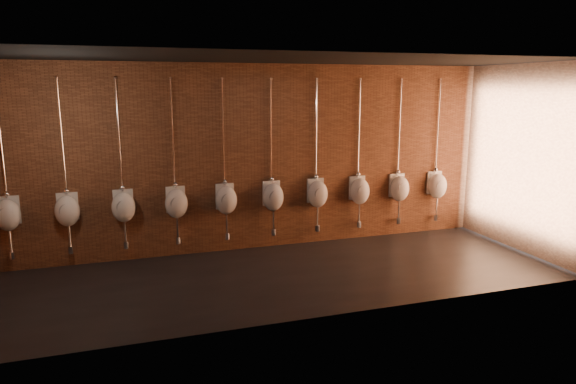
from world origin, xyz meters
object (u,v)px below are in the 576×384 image
object	(u,v)px
urinal_3	(176,203)
urinal_4	(226,199)
urinal_6	(317,193)
urinal_8	(399,188)
urinal_2	(123,206)
urinal_7	(360,190)
urinal_5	(273,196)
urinal_0	(7,214)
urinal_1	(67,210)
urinal_9	(437,185)

from	to	relation	value
urinal_3	urinal_4	world-z (taller)	same
urinal_6	urinal_8	xyz separation A→B (m)	(1.66, 0.00, 0.00)
urinal_3	urinal_2	bearing A→B (deg)	180.00
urinal_6	urinal_7	size ratio (longest dim) A/B	1.00
urinal_5	urinal_7	xyz separation A→B (m)	(1.66, 0.00, 0.00)
urinal_5	urinal_0	bearing A→B (deg)	180.00
urinal_0	urinal_2	xyz separation A→B (m)	(1.66, 0.00, 0.00)
urinal_0	urinal_5	xyz separation A→B (m)	(4.15, 0.00, 0.00)
urinal_4	urinal_8	xyz separation A→B (m)	(3.32, 0.00, 0.00)
urinal_1	urinal_4	distance (m)	2.49
urinal_1	urinal_4	bearing A→B (deg)	0.00
urinal_7	urinal_8	distance (m)	0.83
urinal_2	urinal_6	world-z (taller)	same
urinal_0	urinal_8	distance (m)	6.64
urinal_0	urinal_5	distance (m)	4.15
urinal_4	urinal_8	distance (m)	3.32
urinal_1	urinal_3	distance (m)	1.66
urinal_5	urinal_6	bearing A→B (deg)	0.00
urinal_1	urinal_6	bearing A→B (deg)	0.00
urinal_6	urinal_8	distance (m)	1.66
urinal_1	urinal_4	xyz separation A→B (m)	(2.49, 0.00, 0.00)
urinal_2	urinal_7	bearing A→B (deg)	0.00
urinal_2	urinal_8	xyz separation A→B (m)	(4.98, 0.00, 0.00)
urinal_5	urinal_8	bearing A→B (deg)	0.00
urinal_4	urinal_7	bearing A→B (deg)	0.00
urinal_5	urinal_9	world-z (taller)	same
urinal_7	urinal_8	world-z (taller)	same
urinal_0	urinal_9	world-z (taller)	same
urinal_6	urinal_9	distance (m)	2.49
urinal_0	urinal_8	world-z (taller)	same
urinal_6	urinal_3	bearing A→B (deg)	180.00
urinal_1	urinal_8	size ratio (longest dim) A/B	1.00
urinal_1	urinal_3	world-z (taller)	same
urinal_4	urinal_5	world-z (taller)	same
urinal_7	urinal_8	xyz separation A→B (m)	(0.83, 0.00, 0.00)
urinal_4	urinal_5	xyz separation A→B (m)	(0.83, 0.00, 0.00)
urinal_6	urinal_7	xyz separation A→B (m)	(0.83, 0.00, 0.00)
urinal_0	urinal_1	bearing A→B (deg)	0.00
urinal_1	urinal_3	xyz separation A→B (m)	(1.66, 0.00, 0.00)
urinal_3	urinal_8	size ratio (longest dim) A/B	1.00
urinal_2	urinal_7	distance (m)	4.15
urinal_3	urinal_5	bearing A→B (deg)	0.00
urinal_3	urinal_7	bearing A→B (deg)	0.00
urinal_0	urinal_6	size ratio (longest dim) A/B	1.00
urinal_4	urinal_6	bearing A→B (deg)	0.00
urinal_7	urinal_9	distance (m)	1.66
urinal_2	urinal_3	size ratio (longest dim) A/B	1.00
urinal_2	urinal_8	size ratio (longest dim) A/B	1.00
urinal_6	urinal_4	bearing A→B (deg)	180.00
urinal_0	urinal_6	distance (m)	4.98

